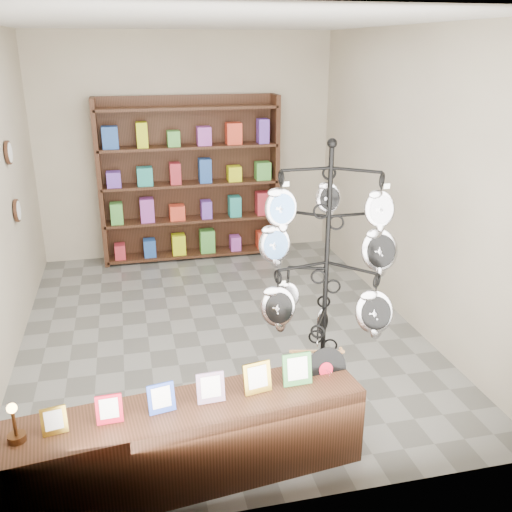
% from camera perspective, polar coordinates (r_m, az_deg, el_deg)
% --- Properties ---
extents(ground, '(5.00, 5.00, 0.00)m').
position_cam_1_polar(ground, '(6.06, -3.58, -7.30)').
color(ground, slate).
rests_on(ground, ground).
extents(room_envelope, '(5.00, 5.00, 5.00)m').
position_cam_1_polar(room_envelope, '(5.46, -4.01, 10.20)').
color(room_envelope, '#BFB399').
rests_on(room_envelope, ground).
extents(display_tree, '(1.18, 1.16, 2.20)m').
position_cam_1_polar(display_tree, '(4.31, 7.07, -0.69)').
color(display_tree, black).
rests_on(display_tree, ground).
extents(front_shelf, '(2.43, 0.76, 0.85)m').
position_cam_1_polar(front_shelf, '(4.05, -6.74, -18.03)').
color(front_shelf, black).
rests_on(front_shelf, ground).
extents(back_shelving, '(2.42, 0.36, 2.20)m').
position_cam_1_polar(back_shelving, '(7.85, -6.60, 7.09)').
color(back_shelving, black).
rests_on(back_shelving, ground).
extents(wall_clocks, '(0.03, 0.24, 0.84)m').
position_cam_1_polar(wall_clocks, '(6.34, -23.15, 6.82)').
color(wall_clocks, black).
rests_on(wall_clocks, ground).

